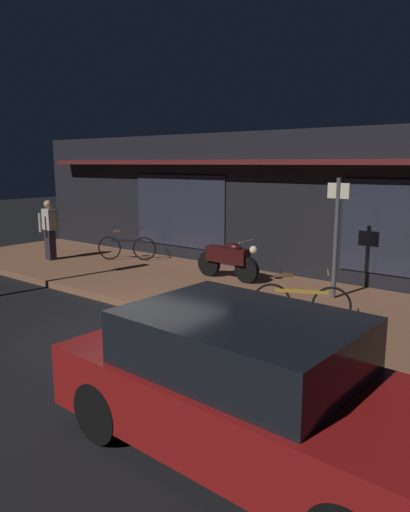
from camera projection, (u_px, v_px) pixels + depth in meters
ground_plane at (129, 335)px, 8.06m from camera, size 60.00×60.00×0.00m
sidewalk_slab at (231, 293)px, 10.37m from camera, size 18.00×4.00×0.15m
storefront_building at (306, 203)px, 12.66m from camera, size 18.00×3.30×3.60m
motorcycle at (229, 259)px, 11.18m from camera, size 1.70×0.55×0.97m
bicycle_parked at (301, 302)px, 8.16m from camera, size 1.52×0.75×0.91m
bicycle_extra at (127, 247)px, 13.46m from camera, size 1.43×0.92×0.91m
person_photographer at (49, 229)px, 13.42m from camera, size 0.40×0.62×1.67m
sign_post at (336, 231)px, 9.48m from camera, size 0.44×0.09×2.40m
parked_car_near at (249, 387)px, 4.64m from camera, size 4.17×1.93×1.42m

